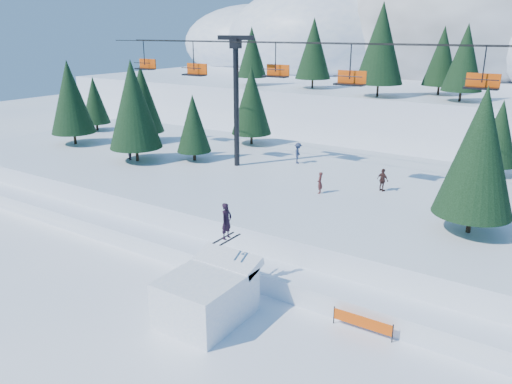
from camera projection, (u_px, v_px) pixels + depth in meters
The scene contains 10 objects.
ground at pixel (171, 330), 23.02m from camera, with size 160.00×160.00×0.00m, color white.
mid_shelf at pixel (336, 199), 36.92m from camera, with size 70.00×22.00×2.50m, color white.
berm at pixel (264, 256), 29.20m from camera, with size 70.00×6.00×1.10m, color white.
mountain_ridge at pixel (454, 52), 80.92m from camera, with size 119.00×60.26×26.46m.
jump_kicker at pixel (208, 294), 23.62m from camera, with size 3.37×4.59×5.41m.
chairlift at pixel (353, 89), 34.03m from camera, with size 46.12×3.21×10.28m.
conifer_stand at pixel (376, 127), 34.03m from camera, with size 62.94×16.82×8.63m.
distant_skiers at pixel (311, 164), 38.36m from camera, with size 34.98×9.30×1.75m.
banner_near at pixel (362, 322), 22.64m from camera, with size 2.86×0.09×0.90m.
banner_far at pixel (386, 313), 23.38m from camera, with size 2.86×0.18×0.90m.
Camera 1 is at (14.24, -14.46, 13.20)m, focal length 35.00 mm.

